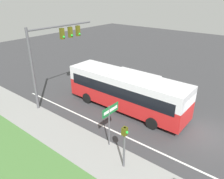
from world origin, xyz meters
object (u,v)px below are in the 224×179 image
object	(u,v)px
bus	(126,89)
signal_gantry	(54,46)
street_sign	(110,117)
pedestrian_signal	(124,141)

from	to	relation	value
bus	signal_gantry	distance (m)	6.84
street_sign	pedestrian_signal	bearing A→B (deg)	-119.48
pedestrian_signal	street_sign	bearing A→B (deg)	60.52
bus	street_sign	size ratio (longest dim) A/B	3.57
bus	street_sign	distance (m)	4.99
bus	signal_gantry	xyz separation A→B (m)	(-2.36, 5.61, 3.12)
bus	pedestrian_signal	distance (m)	6.77
bus	pedestrian_signal	world-z (taller)	bus
pedestrian_signal	street_sign	xyz separation A→B (m)	(1.02, 1.81, 0.26)
bus	signal_gantry	world-z (taller)	signal_gantry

